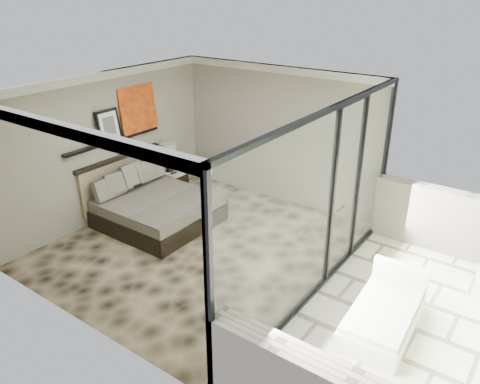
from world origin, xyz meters
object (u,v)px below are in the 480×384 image
Objects in this scene: nightstand at (174,182)px; table_lamp at (169,154)px; bed at (154,206)px; lounger at (384,314)px.

table_lamp is at bearing -169.14° from nightstand.
bed is 3.25× the size of table_lamp.
lounger reaches higher than nightstand.
nightstand is (-0.64, 1.22, -0.07)m from bed.
bed is 1.38m from nightstand.
nightstand is at bearing 34.33° from table_lamp.
nightstand is 0.83× the size of table_lamp.
lounger is at bearing -15.99° from table_lamp.
bed is 4.68m from lounger.
table_lamp reaches higher than lounger.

